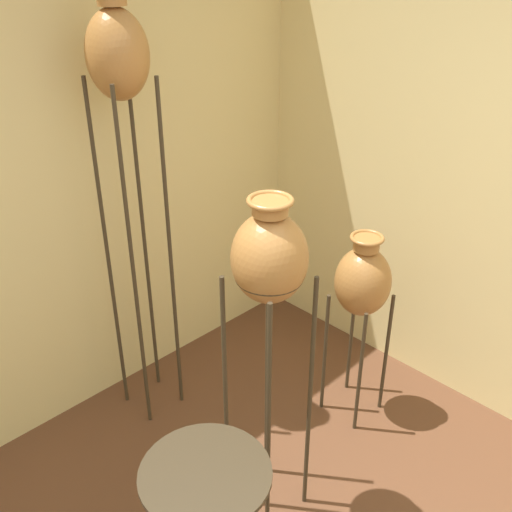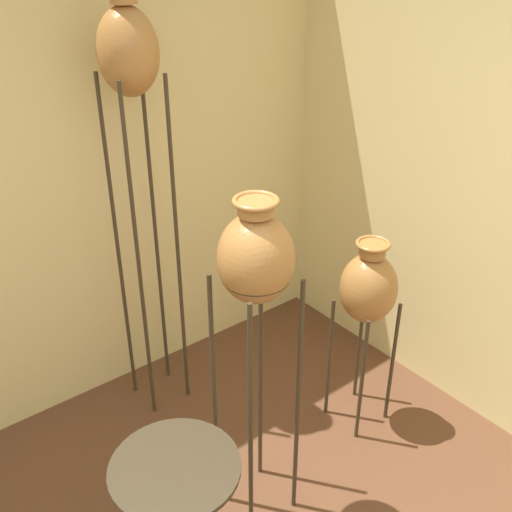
# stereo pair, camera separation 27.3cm
# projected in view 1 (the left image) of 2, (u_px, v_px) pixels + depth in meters

# --- Properties ---
(vase_stand_tall) EXTENTS (0.27, 0.27, 2.22)m
(vase_stand_tall) POSITION_uv_depth(u_px,v_px,m) (119.00, 73.00, 2.59)
(vase_stand_tall) COLOR #382D1E
(vase_stand_tall) RESTS_ON ground_plane
(vase_stand_medium) EXTENTS (0.29, 0.29, 1.57)m
(vase_stand_medium) POSITION_uv_depth(u_px,v_px,m) (269.00, 266.00, 2.24)
(vase_stand_medium) COLOR #382D1E
(vase_stand_medium) RESTS_ON ground_plane
(vase_stand_short) EXTENTS (0.29, 0.29, 1.10)m
(vase_stand_short) POSITION_uv_depth(u_px,v_px,m) (363.00, 283.00, 3.03)
(vase_stand_short) COLOR #382D1E
(vase_stand_short) RESTS_ON ground_plane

